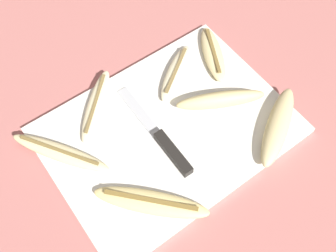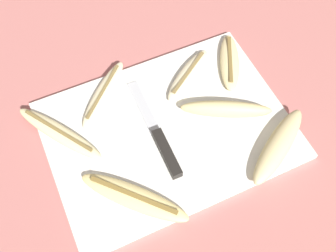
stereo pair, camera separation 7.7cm
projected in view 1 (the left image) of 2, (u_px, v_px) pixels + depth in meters
ground_plane at (168, 131)px, 0.79m from camera, size 4.00×4.00×0.00m
cutting_board at (168, 130)px, 0.78m from camera, size 0.47×0.35×0.01m
knife at (166, 144)px, 0.75m from camera, size 0.02×0.24×0.02m
banana_soft_right at (60, 153)px, 0.74m from camera, size 0.14×0.19×0.02m
banana_spotted_left at (221, 100)px, 0.79m from camera, size 0.18×0.11×0.04m
banana_pale_long at (96, 105)px, 0.80m from camera, size 0.15×0.15×0.02m
banana_ripe_center at (213, 54)px, 0.86m from camera, size 0.11×0.16×0.02m
banana_mellow_near at (278, 126)px, 0.76m from camera, size 0.18×0.14×0.03m
banana_golden_short at (151, 202)px, 0.69m from camera, size 0.17×0.18×0.02m
banana_bright_far at (176, 73)px, 0.84m from camera, size 0.15×0.12×0.02m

